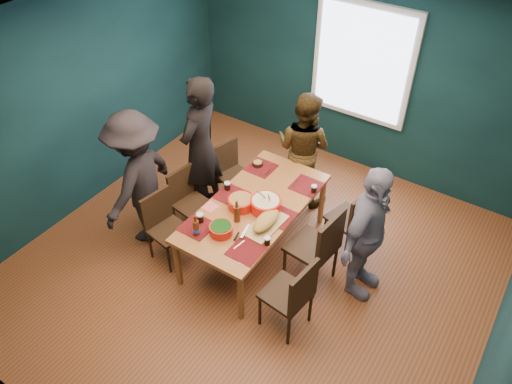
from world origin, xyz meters
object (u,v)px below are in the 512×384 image
Objects in this scene: bowl_dumpling at (266,204)px; cutting_board at (266,222)px; chair_right_near at (294,293)px; person_back at (303,148)px; chair_left_near at (163,222)px; bowl_herbs at (221,229)px; person_near_left at (138,179)px; chair_left_mid at (187,196)px; chair_right_far at (354,217)px; person_right at (367,234)px; dining_table at (254,210)px; chair_left_far at (230,168)px; chair_right_mid at (320,245)px; bowl_salad at (241,202)px; person_far_left at (200,148)px.

bowl_dumpling is 0.26m from cutting_board.
cutting_board is (-0.63, 0.47, 0.24)m from chair_right_near.
person_back reaches higher than cutting_board.
person_back is (-0.97, 1.88, 0.22)m from chair_right_near.
bowl_herbs is at bearing 13.41° from chair_left_near.
chair_left_mid is at bearing 129.57° from person_near_left.
chair_right_far is at bearing 39.56° from bowl_dumpling.
person_right is 2.53× the size of cutting_board.
bowl_herbs reaches higher than dining_table.
chair_right_mid reaches higher than chair_left_far.
chair_right_far is at bearing 36.28° from bowl_salad.
chair_right_near reaches higher than chair_left_far.
person_back reaches higher than chair_right_far.
bowl_dumpling is at bearing 101.19° from person_right.
person_far_left is at bearing 160.68° from cutting_board.
chair_left_far is 1.77m from chair_right_mid.
person_back reaches higher than chair_left_far.
person_back is (0.74, 0.56, 0.28)m from chair_left_far.
chair_right_near is (1.74, -0.08, 0.04)m from chair_left_near.
bowl_herbs is at bearing 178.76° from chair_right_near.
person_right reaches higher than chair_right_near.
person_right is at bearing 2.66° from chair_left_far.
chair_right_far is 1.15m from person_back.
chair_right_far is 1.34m from chair_right_near.
chair_right_far is 2.48m from person_near_left.
bowl_dumpling is (1.12, -0.29, -0.13)m from person_far_left.
bowl_dumpling is (1.04, 0.12, 0.30)m from chair_left_mid.
chair_left_mid is at bearing 107.66° from chair_left_near.
person_far_left is at bearing 176.17° from chair_right_mid.
chair_right_mid is 0.97m from bowl_salad.
chair_left_near is at bearing -76.24° from chair_left_far.
chair_left_far is at bearing 132.89° from bowl_salad.
chair_left_near is 1.98m from person_back.
bowl_dumpling is (1.39, 0.50, -0.06)m from person_near_left.
chair_right_mid is (1.74, 0.08, 0.11)m from chair_left_mid.
chair_left_mid is 1.32× the size of cutting_board.
chair_left_mid is at bearing -82.77° from chair_left_far.
chair_right_far is at bearing 37.29° from person_right.
chair_right_mid is (1.67, 0.58, 0.09)m from chair_left_near.
dining_table is at bearing 100.86° from person_right.
bowl_salad is at bearing 100.78° from person_near_left.
chair_right_near is 3.29× the size of bowl_salad.
person_back reaches higher than bowl_herbs.
bowl_salad is at bearing 98.32° from bowl_herbs.
bowl_herbs is (-0.96, 0.13, 0.23)m from chair_right_near.
dining_table is 1.85× the size of chair_right_mid.
chair_left_far is 1.30× the size of cutting_board.
chair_left_near is 0.85× the size of chair_right_mid.
chair_left_mid is 1.57m from person_back.
chair_right_near is at bearing -41.85° from bowl_dumpling.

